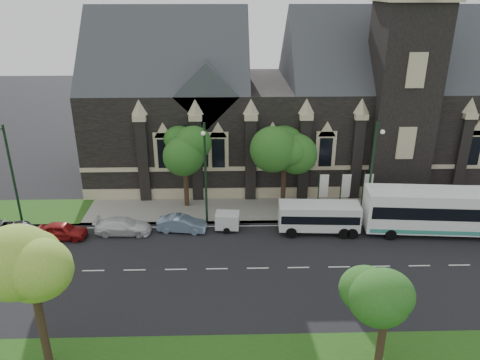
{
  "coord_description": "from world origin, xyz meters",
  "views": [
    {
      "loc": [
        -2.07,
        -28.84,
        19.16
      ],
      "look_at": [
        -1.14,
        6.0,
        4.52
      ],
      "focal_mm": 34.75,
      "sensor_mm": 36.0,
      "label": 1
    }
  ],
  "objects_px": {
    "tree_walk_left": "(187,148)",
    "car_far_white": "(123,226)",
    "box_trailer": "(227,220)",
    "street_lamp_far": "(11,171)",
    "banner_flag_right": "(366,188)",
    "tree_park_east": "(390,292)",
    "sedan": "(182,224)",
    "shuttle_bus": "(319,216)",
    "tour_coach": "(446,211)",
    "banner_flag_left": "(322,188)",
    "street_lamp_mid": "(205,169)",
    "tree_walk_right": "(287,146)",
    "car_far_black": "(1,230)",
    "car_far_red": "(62,231)",
    "tree_park_near": "(36,262)",
    "banner_flag_center": "(344,188)",
    "street_lamp_near": "(373,167)"
  },
  "relations": [
    {
      "from": "banner_flag_left",
      "to": "shuttle_bus",
      "type": "relative_size",
      "value": 0.59
    },
    {
      "from": "sedan",
      "to": "tour_coach",
      "type": "bearing_deg",
      "value": -85.19
    },
    {
      "from": "street_lamp_far",
      "to": "shuttle_bus",
      "type": "xyz_separation_m",
      "value": [
        25.42,
        -1.78,
        -3.62
      ]
    },
    {
      "from": "street_lamp_mid",
      "to": "tree_walk_right",
      "type": "bearing_deg",
      "value": 26.65
    },
    {
      "from": "tree_park_east",
      "to": "car_far_black",
      "type": "height_order",
      "value": "tree_park_east"
    },
    {
      "from": "tree_park_near",
      "to": "tree_walk_left",
      "type": "relative_size",
      "value": 1.12
    },
    {
      "from": "tree_park_near",
      "to": "tree_park_east",
      "type": "relative_size",
      "value": 1.36
    },
    {
      "from": "sedan",
      "to": "car_far_black",
      "type": "relative_size",
      "value": 0.82
    },
    {
      "from": "banner_flag_right",
      "to": "car_far_red",
      "type": "bearing_deg",
      "value": -170.88
    },
    {
      "from": "tree_walk_left",
      "to": "sedan",
      "type": "xyz_separation_m",
      "value": [
        -0.24,
        -4.92,
        -5.06
      ]
    },
    {
      "from": "car_far_black",
      "to": "street_lamp_near",
      "type": "bearing_deg",
      "value": -94.08
    },
    {
      "from": "street_lamp_mid",
      "to": "banner_flag_center",
      "type": "height_order",
      "value": "street_lamp_mid"
    },
    {
      "from": "banner_flag_center",
      "to": "car_far_red",
      "type": "relative_size",
      "value": 0.99
    },
    {
      "from": "tree_park_east",
      "to": "sedan",
      "type": "xyz_separation_m",
      "value": [
        -12.21,
        15.11,
        -3.95
      ]
    },
    {
      "from": "shuttle_bus",
      "to": "tour_coach",
      "type": "bearing_deg",
      "value": 0.36
    },
    {
      "from": "tree_walk_left",
      "to": "banner_flag_right",
      "type": "height_order",
      "value": "tree_walk_left"
    },
    {
      "from": "shuttle_bus",
      "to": "car_far_white",
      "type": "height_order",
      "value": "shuttle_bus"
    },
    {
      "from": "street_lamp_mid",
      "to": "box_trailer",
      "type": "relative_size",
      "value": 3.09
    },
    {
      "from": "box_trailer",
      "to": "car_far_red",
      "type": "xyz_separation_m",
      "value": [
        -13.51,
        -1.1,
        -0.18
      ]
    },
    {
      "from": "box_trailer",
      "to": "car_far_white",
      "type": "relative_size",
      "value": 0.63
    },
    {
      "from": "tree_park_east",
      "to": "sedan",
      "type": "distance_m",
      "value": 19.82
    },
    {
      "from": "tree_walk_right",
      "to": "box_trailer",
      "type": "distance_m",
      "value": 8.77
    },
    {
      "from": "street_lamp_far",
      "to": "banner_flag_right",
      "type": "distance_m",
      "value": 30.47
    },
    {
      "from": "shuttle_bus",
      "to": "car_far_white",
      "type": "bearing_deg",
      "value": -177.69
    },
    {
      "from": "tree_walk_left",
      "to": "car_far_white",
      "type": "distance_m",
      "value": 8.85
    },
    {
      "from": "tree_walk_right",
      "to": "shuttle_bus",
      "type": "distance_m",
      "value": 7.26
    },
    {
      "from": "street_lamp_far",
      "to": "car_far_black",
      "type": "height_order",
      "value": "street_lamp_far"
    },
    {
      "from": "tree_park_east",
      "to": "tour_coach",
      "type": "relative_size",
      "value": 0.47
    },
    {
      "from": "sedan",
      "to": "car_far_white",
      "type": "distance_m",
      "value": 4.86
    },
    {
      "from": "banner_flag_right",
      "to": "tour_coach",
      "type": "bearing_deg",
      "value": -37.2
    },
    {
      "from": "tree_walk_right",
      "to": "tree_park_near",
      "type": "bearing_deg",
      "value": -127.56
    },
    {
      "from": "banner_flag_left",
      "to": "car_far_white",
      "type": "distance_m",
      "value": 17.61
    },
    {
      "from": "street_lamp_far",
      "to": "banner_flag_left",
      "type": "distance_m",
      "value": 26.5
    },
    {
      "from": "tree_walk_right",
      "to": "tour_coach",
      "type": "distance_m",
      "value": 14.37
    },
    {
      "from": "tree_park_near",
      "to": "tree_walk_right",
      "type": "bearing_deg",
      "value": 52.44
    },
    {
      "from": "tree_park_east",
      "to": "box_trailer",
      "type": "distance_m",
      "value": 17.8
    },
    {
      "from": "tree_park_near",
      "to": "sedan",
      "type": "bearing_deg",
      "value": 68.49
    },
    {
      "from": "tree_walk_right",
      "to": "sedan",
      "type": "height_order",
      "value": "tree_walk_right"
    },
    {
      "from": "banner_flag_left",
      "to": "shuttle_bus",
      "type": "xyz_separation_m",
      "value": [
        -0.87,
        -3.68,
        -0.89
      ]
    },
    {
      "from": "street_lamp_near",
      "to": "box_trailer",
      "type": "relative_size",
      "value": 3.09
    },
    {
      "from": "tree_walk_right",
      "to": "banner_flag_left",
      "type": "xyz_separation_m",
      "value": [
        3.08,
        -1.71,
        -3.43
      ]
    },
    {
      "from": "banner_flag_right",
      "to": "banner_flag_left",
      "type": "bearing_deg",
      "value": 180.0
    },
    {
      "from": "shuttle_bus",
      "to": "box_trailer",
      "type": "relative_size",
      "value": 2.32
    },
    {
      "from": "car_far_red",
      "to": "car_far_black",
      "type": "distance_m",
      "value": 5.02
    },
    {
      "from": "tree_park_near",
      "to": "car_far_red",
      "type": "relative_size",
      "value": 2.12
    },
    {
      "from": "tree_park_east",
      "to": "banner_flag_left",
      "type": "relative_size",
      "value": 1.57
    },
    {
      "from": "street_lamp_far",
      "to": "banner_flag_right",
      "type": "bearing_deg",
      "value": 3.6
    },
    {
      "from": "tree_park_east",
      "to": "tour_coach",
      "type": "xyz_separation_m",
      "value": [
        9.6,
        14.16,
        -2.54
      ]
    },
    {
      "from": "tree_walk_left",
      "to": "street_lamp_far",
      "type": "xyz_separation_m",
      "value": [
        -14.2,
        -3.61,
        -0.62
      ]
    },
    {
      "from": "tour_coach",
      "to": "shuttle_bus",
      "type": "distance_m",
      "value": 10.39
    }
  ]
}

